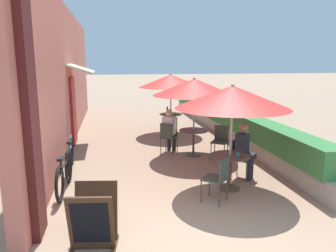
{
  "coord_description": "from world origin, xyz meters",
  "views": [
    {
      "loc": [
        -1.27,
        -4.24,
        2.59
      ],
      "look_at": [
        0.15,
        3.59,
        1.0
      ],
      "focal_mm": 35.0,
      "sensor_mm": 36.0,
      "label": 1
    }
  ],
  "objects_px": {
    "patio_table_near": "(230,164)",
    "cafe_chair_near_left": "(239,155)",
    "patio_umbrella_near": "(232,97)",
    "menu_board": "(94,217)",
    "patio_umbrella_mid": "(194,87)",
    "seated_patron_near_left": "(244,149)",
    "cafe_chair_mid_left": "(168,135)",
    "patio_umbrella_far": "(171,81)",
    "seated_patron_mid_left": "(170,129)",
    "coffee_cup_near": "(237,155)",
    "cafe_chair_near_right": "(218,176)",
    "cafe_chair_mid_right": "(220,139)",
    "bicycle_second": "(71,155)",
    "cafe_chair_far_left": "(172,123)",
    "cafe_chair_far_right": "(170,116)",
    "bicycle_leaning": "(64,174)",
    "patio_table_far": "(171,119)",
    "patio_table_mid": "(194,137)"
  },
  "relations": [
    {
      "from": "cafe_chair_near_right",
      "to": "cafe_chair_mid_right",
      "type": "bearing_deg",
      "value": 22.86
    },
    {
      "from": "patio_table_near",
      "to": "patio_umbrella_far",
      "type": "relative_size",
      "value": 0.35
    },
    {
      "from": "cafe_chair_near_left",
      "to": "coffee_cup_near",
      "type": "xyz_separation_m",
      "value": [
        -0.35,
        -0.74,
        0.24
      ]
    },
    {
      "from": "cafe_chair_far_right",
      "to": "patio_umbrella_near",
      "type": "bearing_deg",
      "value": 15.57
    },
    {
      "from": "patio_table_far",
      "to": "bicycle_leaning",
      "type": "relative_size",
      "value": 0.46
    },
    {
      "from": "patio_table_near",
      "to": "cafe_chair_near_left",
      "type": "bearing_deg",
      "value": 53.16
    },
    {
      "from": "patio_umbrella_near",
      "to": "cafe_chair_far_left",
      "type": "bearing_deg",
      "value": 93.99
    },
    {
      "from": "patio_umbrella_mid",
      "to": "bicycle_second",
      "type": "bearing_deg",
      "value": -167.61
    },
    {
      "from": "cafe_chair_near_left",
      "to": "bicycle_second",
      "type": "relative_size",
      "value": 0.5
    },
    {
      "from": "patio_umbrella_mid",
      "to": "patio_umbrella_far",
      "type": "xyz_separation_m",
      "value": [
        -0.11,
        2.84,
        0.0
      ]
    },
    {
      "from": "seated_patron_near_left",
      "to": "cafe_chair_mid_right",
      "type": "xyz_separation_m",
      "value": [
        0.03,
        1.65,
        -0.17
      ]
    },
    {
      "from": "patio_table_near",
      "to": "cafe_chair_near_left",
      "type": "distance_m",
      "value": 0.74
    },
    {
      "from": "cafe_chair_near_left",
      "to": "cafe_chair_near_right",
      "type": "height_order",
      "value": "same"
    },
    {
      "from": "seated_patron_near_left",
      "to": "seated_patron_mid_left",
      "type": "distance_m",
      "value": 2.73
    },
    {
      "from": "patio_umbrella_near",
      "to": "menu_board",
      "type": "bearing_deg",
      "value": -147.95
    },
    {
      "from": "patio_umbrella_mid",
      "to": "seated_patron_mid_left",
      "type": "xyz_separation_m",
      "value": [
        -0.59,
        0.44,
        -1.21
      ]
    },
    {
      "from": "cafe_chair_far_left",
      "to": "patio_umbrella_near",
      "type": "bearing_deg",
      "value": -161.34
    },
    {
      "from": "patio_umbrella_far",
      "to": "cafe_chair_far_right",
      "type": "xyz_separation_m",
      "value": [
        0.11,
        0.74,
        -1.38
      ]
    },
    {
      "from": "seated_patron_near_left",
      "to": "cafe_chair_far_left",
      "type": "height_order",
      "value": "seated_patron_near_left"
    },
    {
      "from": "bicycle_leaning",
      "to": "patio_umbrella_far",
      "type": "bearing_deg",
      "value": 60.02
    },
    {
      "from": "cafe_chair_near_left",
      "to": "patio_table_far",
      "type": "bearing_deg",
      "value": -129.42
    },
    {
      "from": "cafe_chair_far_left",
      "to": "cafe_chair_far_right",
      "type": "xyz_separation_m",
      "value": [
        0.23,
        1.47,
        0.0
      ]
    },
    {
      "from": "patio_table_mid",
      "to": "menu_board",
      "type": "relative_size",
      "value": 0.93
    },
    {
      "from": "patio_table_near",
      "to": "coffee_cup_near",
      "type": "xyz_separation_m",
      "value": [
        0.1,
        -0.14,
        0.23
      ]
    },
    {
      "from": "patio_table_near",
      "to": "patio_umbrella_mid",
      "type": "distance_m",
      "value": 2.87
    },
    {
      "from": "patio_table_mid",
      "to": "cafe_chair_mid_left",
      "type": "xyz_separation_m",
      "value": [
        -0.66,
        0.35,
        -0.01
      ]
    },
    {
      "from": "bicycle_leaning",
      "to": "menu_board",
      "type": "relative_size",
      "value": 2.02
    },
    {
      "from": "cafe_chair_mid_right",
      "to": "patio_umbrella_far",
      "type": "relative_size",
      "value": 0.38
    },
    {
      "from": "bicycle_second",
      "to": "coffee_cup_near",
      "type": "bearing_deg",
      "value": -33.09
    },
    {
      "from": "menu_board",
      "to": "seated_patron_near_left",
      "type": "bearing_deg",
      "value": 42.82
    },
    {
      "from": "patio_table_mid",
      "to": "patio_umbrella_far",
      "type": "height_order",
      "value": "patio_umbrella_far"
    },
    {
      "from": "patio_table_near",
      "to": "cafe_chair_far_right",
      "type": "relative_size",
      "value": 0.92
    },
    {
      "from": "bicycle_leaning",
      "to": "menu_board",
      "type": "xyz_separation_m",
      "value": [
        0.66,
        -2.11,
        0.06
      ]
    },
    {
      "from": "menu_board",
      "to": "cafe_chair_near_right",
      "type": "bearing_deg",
      "value": 34.13
    },
    {
      "from": "patio_table_near",
      "to": "patio_umbrella_mid",
      "type": "bearing_deg",
      "value": 92.36
    },
    {
      "from": "seated_patron_near_left",
      "to": "seated_patron_mid_left",
      "type": "height_order",
      "value": "same"
    },
    {
      "from": "patio_umbrella_mid",
      "to": "cafe_chair_far_left",
      "type": "distance_m",
      "value": 2.53
    },
    {
      "from": "coffee_cup_near",
      "to": "cafe_chair_mid_right",
      "type": "xyz_separation_m",
      "value": [
        0.46,
        2.31,
        -0.24
      ]
    },
    {
      "from": "patio_umbrella_far",
      "to": "coffee_cup_near",
      "type": "bearing_deg",
      "value": -86.82
    },
    {
      "from": "patio_umbrella_near",
      "to": "cafe_chair_near_right",
      "type": "relative_size",
      "value": 2.6
    },
    {
      "from": "seated_patron_near_left",
      "to": "patio_table_far",
      "type": "xyz_separation_m",
      "value": [
        -0.74,
        4.84,
        -0.16
      ]
    },
    {
      "from": "patio_table_near",
      "to": "cafe_chair_mid_right",
      "type": "bearing_deg",
      "value": 75.68
    },
    {
      "from": "patio_umbrella_far",
      "to": "cafe_chair_far_left",
      "type": "relative_size",
      "value": 2.6
    },
    {
      "from": "cafe_chair_far_right",
      "to": "patio_table_far",
      "type": "bearing_deg",
      "value": 5.9
    },
    {
      "from": "seated_patron_near_left",
      "to": "cafe_chair_mid_left",
      "type": "xyz_separation_m",
      "value": [
        -1.29,
        2.35,
        -0.17
      ]
    },
    {
      "from": "patio_table_far",
      "to": "cafe_chair_mid_right",
      "type": "bearing_deg",
      "value": -76.55
    },
    {
      "from": "patio_table_near",
      "to": "bicycle_leaning",
      "type": "height_order",
      "value": "bicycle_leaning"
    },
    {
      "from": "seated_patron_mid_left",
      "to": "cafe_chair_near_left",
      "type": "bearing_deg",
      "value": -30.31
    },
    {
      "from": "cafe_chair_near_right",
      "to": "cafe_chair_mid_right",
      "type": "xyz_separation_m",
      "value": [
        1.0,
        2.76,
        0.0
      ]
    },
    {
      "from": "cafe_chair_near_left",
      "to": "patio_table_mid",
      "type": "relative_size",
      "value": 1.09
    }
  ]
}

